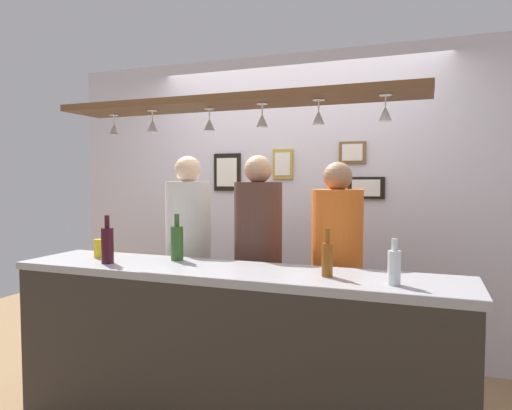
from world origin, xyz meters
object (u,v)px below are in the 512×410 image
object	(u,v)px
picture_frame_upper_small	(352,152)
picture_frame_crest	(283,164)
picture_frame_caricature	(227,172)
bottle_beer_amber_tall	(327,258)
picture_frame_lower_pair	(366,188)
person_middle_brown_shirt	(258,250)
person_right_orange_shirt	(337,259)
drink_can	(99,248)
bottle_wine_dark_red	(107,244)
bottle_soda_clear	(394,266)
person_left_white_patterned_shirt	(189,245)
bottle_champagne_green	(177,242)

from	to	relation	value
picture_frame_upper_small	picture_frame_crest	xyz separation A→B (m)	(-0.60, 0.00, -0.09)
picture_frame_caricature	picture_frame_crest	bearing A→B (deg)	0.00
bottle_beer_amber_tall	picture_frame_upper_small	xyz separation A→B (m)	(-0.09, 1.42, 0.64)
picture_frame_lower_pair	person_middle_brown_shirt	bearing A→B (deg)	-128.86
person_right_orange_shirt	picture_frame_upper_small	world-z (taller)	picture_frame_upper_small
person_right_orange_shirt	drink_can	bearing A→B (deg)	-159.84
person_middle_brown_shirt	picture_frame_upper_small	xyz separation A→B (m)	(0.53, 0.80, 0.72)
person_middle_brown_shirt	person_right_orange_shirt	world-z (taller)	person_middle_brown_shirt
bottle_beer_amber_tall	bottle_wine_dark_red	size ratio (longest dim) A/B	0.87
bottle_beer_amber_tall	bottle_wine_dark_red	world-z (taller)	bottle_wine_dark_red
picture_frame_upper_small	bottle_soda_clear	bearing A→B (deg)	-73.59
bottle_soda_clear	picture_frame_caricature	xyz separation A→B (m)	(-1.57, 1.49, 0.49)
bottle_beer_amber_tall	picture_frame_lower_pair	world-z (taller)	picture_frame_lower_pair
person_middle_brown_shirt	bottle_beer_amber_tall	xyz separation A→B (m)	(0.62, -0.61, 0.08)
person_left_white_patterned_shirt	person_right_orange_shirt	distance (m)	1.12
drink_can	picture_frame_caricature	world-z (taller)	picture_frame_caricature
person_left_white_patterned_shirt	bottle_champagne_green	size ratio (longest dim) A/B	5.63
person_right_orange_shirt	picture_frame_caricature	xyz separation A→B (m)	(-1.16, 0.80, 0.60)
bottle_wine_dark_red	picture_frame_upper_small	bearing A→B (deg)	49.77
bottle_champagne_green	picture_frame_crest	size ratio (longest dim) A/B	1.15
picture_frame_crest	bottle_wine_dark_red	bearing A→B (deg)	-114.10
drink_can	picture_frame_caricature	bearing A→B (deg)	76.02
drink_can	picture_frame_upper_small	bearing A→B (deg)	42.65
person_right_orange_shirt	drink_can	xyz separation A→B (m)	(-1.50, -0.55, 0.07)
bottle_champagne_green	picture_frame_upper_small	bearing A→B (deg)	53.79
bottle_soda_clear	bottle_champagne_green	bearing A→B (deg)	170.36
bottle_beer_amber_tall	picture_frame_crest	distance (m)	1.67
bottle_soda_clear	picture_frame_crest	bearing A→B (deg)	124.88
bottle_wine_dark_red	drink_can	xyz separation A→B (m)	(-0.19, 0.15, -0.06)
bottle_champagne_green	picture_frame_lower_pair	xyz separation A→B (m)	(1.04, 1.26, 0.33)
picture_frame_lower_pair	drink_can	bearing A→B (deg)	-139.48
person_right_orange_shirt	picture_frame_crest	distance (m)	1.22
bottle_soda_clear	person_left_white_patterned_shirt	bearing A→B (deg)	155.76
person_middle_brown_shirt	person_right_orange_shirt	size ratio (longest dim) A/B	1.03
bottle_beer_amber_tall	picture_frame_caricature	bearing A→B (deg)	130.77
picture_frame_caricature	bottle_champagne_green	bearing A→B (deg)	-80.60
person_left_white_patterned_shirt	bottle_champagne_green	distance (m)	0.50
bottle_champagne_green	person_left_white_patterned_shirt	bearing A→B (deg)	110.24
person_right_orange_shirt	bottle_soda_clear	xyz separation A→B (m)	(0.41, -0.69, 0.10)
person_left_white_patterned_shirt	bottle_soda_clear	size ratio (longest dim) A/B	7.35
bottle_beer_amber_tall	picture_frame_lower_pair	size ratio (longest dim) A/B	0.87
bottle_soda_clear	person_middle_brown_shirt	bearing A→B (deg)	144.67
bottle_wine_dark_red	bottle_champagne_green	bearing A→B (deg)	34.98
bottle_beer_amber_tall	person_left_white_patterned_shirt	bearing A→B (deg)	152.55
person_right_orange_shirt	picture_frame_lower_pair	xyz separation A→B (m)	(0.08, 0.80, 0.46)
person_middle_brown_shirt	bottle_wine_dark_red	xyz separation A→B (m)	(-0.74, -0.70, 0.10)
bottle_champagne_green	bottle_wine_dark_red	xyz separation A→B (m)	(-0.35, -0.25, -0.00)
picture_frame_lower_pair	picture_frame_crest	size ratio (longest dim) A/B	1.15
person_right_orange_shirt	picture_frame_crest	xyz separation A→B (m)	(-0.63, 0.80, 0.67)
person_middle_brown_shirt	bottle_beer_amber_tall	size ratio (longest dim) A/B	6.48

